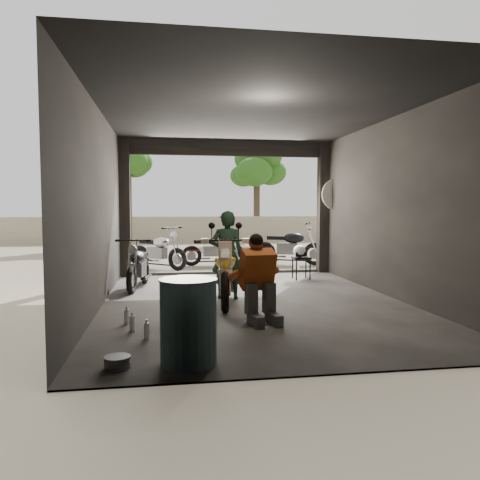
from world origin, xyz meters
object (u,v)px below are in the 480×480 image
object	(u,v)px
left_bike	(138,263)
outside_bike_a	(158,248)
main_bike	(226,270)
outside_bike_b	(214,247)
rider	(227,255)
sign_post	(337,210)
helmet	(299,251)
oil_drum	(188,323)
stool	(301,260)
mechanic	(260,280)
outside_bike_c	(289,244)

from	to	relation	value
left_bike	outside_bike_a	bearing A→B (deg)	92.43
main_bike	outside_bike_b	size ratio (longest dim) A/B	1.10
rider	sign_post	distance (m)	4.13
helmet	sign_post	size ratio (longest dim) A/B	0.13
outside_bike_a	oil_drum	distance (m)	7.71
sign_post	stool	bearing A→B (deg)	-132.26
mechanic	helmet	bearing A→B (deg)	58.63
left_bike	oil_drum	xyz separation A→B (m)	(0.76, -4.71, -0.06)
main_bike	mechanic	bearing A→B (deg)	-69.08
outside_bike_b	left_bike	bearing A→B (deg)	150.48
rider	helmet	xyz separation A→B (m)	(1.87, 1.92, -0.13)
outside_bike_a	stool	bearing A→B (deg)	-84.56
outside_bike_a	helmet	distance (m)	3.94
left_bike	rider	size ratio (longest dim) A/B	0.96
outside_bike_c	sign_post	bearing A→B (deg)	-138.60
left_bike	outside_bike_a	size ratio (longest dim) A/B	0.91
stool	sign_post	bearing A→B (deg)	35.22
left_bike	outside_bike_c	distance (m)	5.20
main_bike	left_bike	size ratio (longest dim) A/B	1.15
mechanic	main_bike	bearing A→B (deg)	95.95
stool	helmet	world-z (taller)	helmet
outside_bike_c	helmet	distance (m)	2.80
left_bike	outside_bike_c	bearing A→B (deg)	49.01
outside_bike_c	oil_drum	world-z (taller)	outside_bike_c
stool	rider	bearing A→B (deg)	-134.93
main_bike	outside_bike_c	distance (m)	5.62
left_bike	outside_bike_b	bearing A→B (deg)	70.99
outside_bike_c	oil_drum	distance (m)	8.67
outside_bike_b	stool	bearing A→B (deg)	-151.91
outside_bike_b	outside_bike_a	bearing A→B (deg)	107.07
outside_bike_c	helmet	world-z (taller)	outside_bike_c
left_bike	stool	world-z (taller)	left_bike
left_bike	helmet	xyz separation A→B (m)	(3.47, 0.58, 0.14)
main_bike	mechanic	xyz separation A→B (m)	(0.32, -1.35, 0.03)
outside_bike_c	stool	world-z (taller)	outside_bike_c
stool	outside_bike_a	bearing A→B (deg)	142.83
left_bike	helmet	world-z (taller)	left_bike
mechanic	sign_post	world-z (taller)	sign_post
outside_bike_c	oil_drum	size ratio (longest dim) A/B	2.00
mechanic	stool	bearing A→B (deg)	58.05
main_bike	mechanic	world-z (taller)	mechanic
outside_bike_c	helmet	size ratio (longest dim) A/B	5.99
outside_bike_c	rider	world-z (taller)	rider
helmet	oil_drum	bearing A→B (deg)	-132.54
left_bike	mechanic	size ratio (longest dim) A/B	1.25
outside_bike_a	sign_post	distance (m)	4.69
main_bike	oil_drum	world-z (taller)	main_bike
stool	oil_drum	world-z (taller)	oil_drum
outside_bike_c	sign_post	xyz separation A→B (m)	(0.64, -1.97, 0.96)
main_bike	rider	bearing A→B (deg)	86.09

